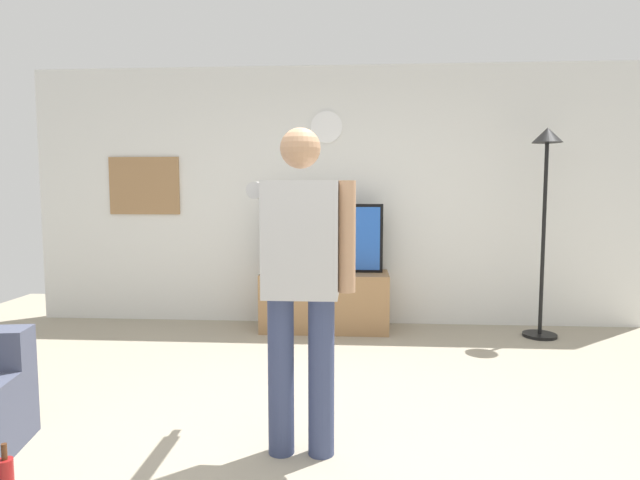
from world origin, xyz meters
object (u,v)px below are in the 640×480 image
(framed_picture, at_px, (145,186))
(tv_stand, at_px, (325,301))
(wall_clock, at_px, (327,127))
(floor_lamp, at_px, (545,189))
(person_standing_nearer_lamp, at_px, (301,273))
(television, at_px, (325,238))

(framed_picture, bearing_deg, tv_stand, -8.56)
(tv_stand, bearing_deg, framed_picture, 171.44)
(wall_clock, relative_size, framed_picture, 0.43)
(framed_picture, bearing_deg, wall_clock, -0.15)
(floor_lamp, relative_size, person_standing_nearer_lamp, 1.15)
(wall_clock, bearing_deg, person_standing_nearer_lamp, -89.51)
(tv_stand, distance_m, floor_lamp, 2.39)
(floor_lamp, bearing_deg, wall_clock, 168.79)
(wall_clock, distance_m, floor_lamp, 2.23)
(television, relative_size, person_standing_nearer_lamp, 0.67)
(television, height_order, framed_picture, framed_picture)
(person_standing_nearer_lamp, bearing_deg, framed_picture, 124.80)
(television, xyz_separation_m, wall_clock, (-0.00, 0.24, 1.14))
(tv_stand, bearing_deg, person_standing_nearer_lamp, -89.45)
(floor_lamp, height_order, person_standing_nearer_lamp, floor_lamp)
(wall_clock, distance_m, person_standing_nearer_lamp, 3.05)
(television, bearing_deg, floor_lamp, -4.69)
(framed_picture, height_order, person_standing_nearer_lamp, framed_picture)
(tv_stand, height_order, wall_clock, wall_clock)
(tv_stand, xyz_separation_m, floor_lamp, (2.10, -0.13, 1.14))
(tv_stand, relative_size, framed_picture, 1.68)
(tv_stand, xyz_separation_m, person_standing_nearer_lamp, (0.02, -2.56, 0.69))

